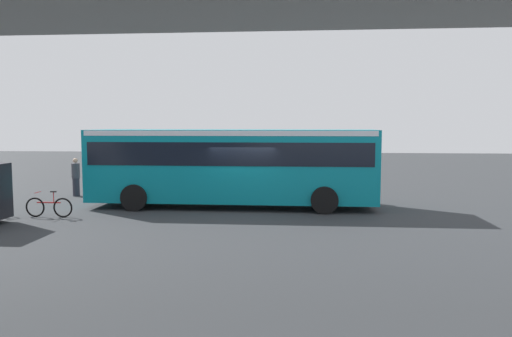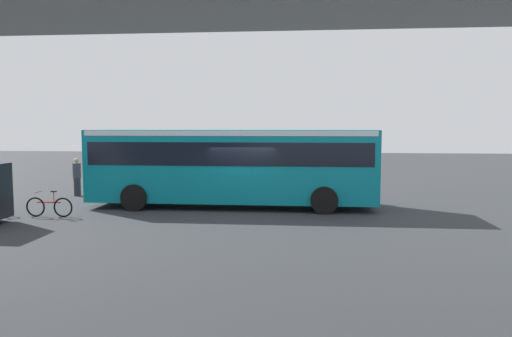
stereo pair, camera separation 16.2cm
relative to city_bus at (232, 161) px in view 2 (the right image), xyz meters
name	(u,v)px [view 2 (the right image)]	position (x,y,z in m)	size (l,w,h in m)	color
ground	(244,209)	(-0.57, 0.56, -1.88)	(80.00, 80.00, 0.00)	#2D3033
city_bus	(232,161)	(0.00, 0.00, 0.00)	(11.54, 2.85, 3.15)	#0C8493
bicycle_red	(49,207)	(6.32, 2.84, -1.51)	(1.77, 0.44, 0.96)	black
pedestrian	(77,177)	(7.73, -2.35, -1.00)	(0.38, 0.38, 1.79)	#2D2D38
traffic_sign	(319,157)	(-3.58, -2.58, 0.01)	(0.08, 0.60, 2.80)	slate
lane_dash_leftmost	(341,200)	(-4.57, -2.26, -1.88)	(2.00, 0.20, 0.01)	silver
lane_dash_left	(252,199)	(-0.57, -2.26, -1.88)	(2.00, 0.20, 0.01)	silver
lane_dash_centre	(166,197)	(3.43, -2.26, -1.88)	(2.00, 0.20, 0.01)	silver
pedestrian_overpass	(155,26)	(-0.57, 12.06, 2.99)	(27.14, 2.60, 6.61)	#9E9E99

